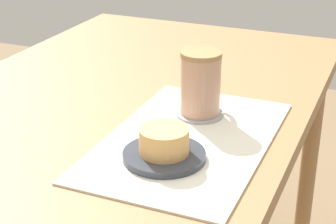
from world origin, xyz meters
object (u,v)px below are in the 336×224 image
(dining_table, at_px, (108,140))
(pastry_plate, at_px, (164,155))
(coffee_mug, at_px, (201,82))
(pastry, at_px, (164,141))

(dining_table, xyz_separation_m, pastry_plate, (-0.16, -0.20, 0.08))
(pastry_plate, relative_size, coffee_mug, 1.12)
(pastry, height_order, coffee_mug, coffee_mug)
(coffee_mug, bearing_deg, pastry, -178.23)
(dining_table, distance_m, pastry_plate, 0.27)
(pastry_plate, bearing_deg, coffee_mug, 1.77)
(dining_table, bearing_deg, pastry_plate, -128.65)
(pastry_plate, bearing_deg, pastry, 0.00)
(pastry, distance_m, coffee_mug, 0.20)
(dining_table, xyz_separation_m, pastry, (-0.16, -0.20, 0.11))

